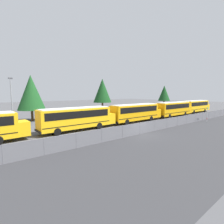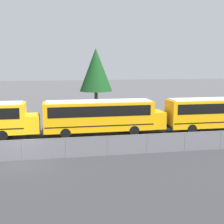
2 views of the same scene
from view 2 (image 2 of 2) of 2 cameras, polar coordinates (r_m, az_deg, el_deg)
name	(u,v)px [view 2 (image 2 of 2)]	position (r m, az deg, el deg)	size (l,w,h in m)	color
ground_plane	(23,160)	(23.19, -16.05, -8.49)	(200.00, 200.00, 0.00)	#4C4C4F
road_strip	(12,195)	(17.59, -17.77, -14.31)	(119.64, 12.00, 0.01)	#333335
fence	(22,150)	(22.98, -16.13, -6.66)	(85.71, 0.07, 1.51)	#9EA0A5
school_bus_3	(101,115)	(29.70, -1.96, -0.46)	(11.70, 2.46, 3.29)	orange
school_bus_4	(220,111)	(33.37, 19.07, 0.10)	(11.70, 2.46, 3.29)	orange
tree_3	(96,70)	(41.44, -2.97, 7.69)	(4.32, 4.32, 8.70)	#51381E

